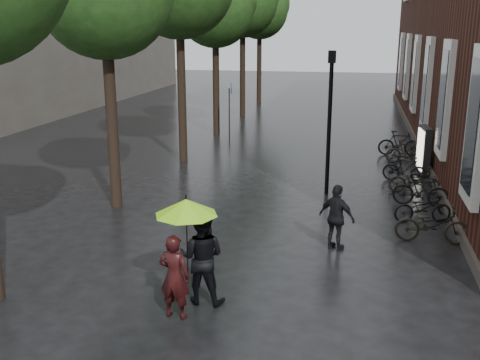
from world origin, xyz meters
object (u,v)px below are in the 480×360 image
(person_burgundy, at_px, (174,277))
(person_black, at_px, (202,257))
(lamp_post, at_px, (330,109))
(pedestrian_walking, at_px, (337,218))
(ad_lightbox, at_px, (424,151))
(parked_bicycles, at_px, (413,176))

(person_burgundy, height_order, person_black, person_black)
(person_burgundy, xyz_separation_m, lamp_post, (2.26, 8.55, 1.91))
(person_burgundy, distance_m, person_black, 0.77)
(pedestrian_walking, height_order, ad_lightbox, ad_lightbox)
(person_black, height_order, parked_bicycles, person_black)
(person_black, bearing_deg, pedestrian_walking, -126.03)
(person_black, relative_size, lamp_post, 0.41)
(ad_lightbox, bearing_deg, parked_bicycles, -109.29)
(parked_bicycles, relative_size, ad_lightbox, 6.01)
(person_black, distance_m, ad_lightbox, 12.17)
(person_black, height_order, lamp_post, lamp_post)
(parked_bicycles, distance_m, ad_lightbox, 2.18)
(parked_bicycles, height_order, ad_lightbox, ad_lightbox)
(person_burgundy, height_order, pedestrian_walking, person_burgundy)
(ad_lightbox, bearing_deg, person_burgundy, -120.59)
(person_burgundy, relative_size, person_black, 0.87)
(pedestrian_walking, xyz_separation_m, ad_lightbox, (2.76, 7.80, 0.08))
(person_black, bearing_deg, person_burgundy, 65.75)
(person_burgundy, distance_m, lamp_post, 9.05)
(lamp_post, bearing_deg, person_burgundy, -104.81)
(person_burgundy, height_order, lamp_post, lamp_post)
(ad_lightbox, height_order, lamp_post, lamp_post)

